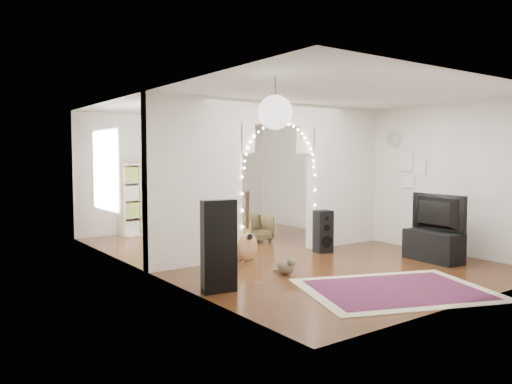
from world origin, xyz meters
TOP-DOWN VIEW (x-y plane):
  - floor at (0.00, 0.00)m, footprint 7.50×7.50m
  - ceiling at (0.00, 0.00)m, footprint 5.00×7.50m
  - wall_back at (0.00, 3.75)m, footprint 5.00×0.02m
  - wall_front at (0.00, -3.75)m, footprint 5.00×0.02m
  - wall_left at (-2.50, 0.00)m, footprint 0.02×7.50m
  - wall_right at (2.50, 0.00)m, footprint 0.02×7.50m
  - divider_wall at (0.00, 0.00)m, footprint 5.00×0.20m
  - fairy_lights at (0.00, -0.13)m, footprint 1.64×0.04m
  - window at (-2.47, 1.80)m, footprint 0.04×1.20m
  - wall_clock at (2.48, -0.60)m, footprint 0.03×0.31m
  - picture_frames at (2.48, -1.00)m, footprint 0.02×0.50m
  - paper_lantern at (-1.90, -2.40)m, footprint 0.40×0.40m
  - ceiling_fan at (0.00, 2.00)m, footprint 1.10×1.10m
  - area_rug at (-0.28, -2.89)m, footprint 2.85×2.51m
  - guitar_case at (-2.20, -1.62)m, footprint 0.47×0.21m
  - acoustic_guitar at (-0.80, -0.25)m, footprint 0.40×0.15m
  - tabby_cat at (-0.89, -1.38)m, footprint 0.21×0.44m
  - floor_speaker at (0.75, -0.43)m, footprint 0.35×0.32m
  - media_console at (1.70, -2.06)m, footprint 0.51×1.04m
  - tv at (1.70, -2.06)m, footprint 0.26×1.08m
  - bookcase at (-0.79, 3.50)m, footprint 1.60×0.67m
  - dining_table at (-0.54, 3.41)m, footprint 1.29×0.95m
  - flower_vase at (-0.54, 3.41)m, footprint 0.21×0.21m
  - dining_chair_left at (0.50, 2.30)m, footprint 0.62×0.63m
  - dining_chair_right at (0.44, 1.27)m, footprint 0.58×0.60m

SIDE VIEW (x-z plane):
  - floor at x=0.00m, z-range 0.00..0.00m
  - area_rug at x=-0.28m, z-range 0.00..0.02m
  - tabby_cat at x=-0.89m, z-range -0.03..0.26m
  - dining_chair_left at x=0.50m, z-range 0.00..0.47m
  - media_console at x=1.70m, z-range 0.00..0.50m
  - dining_chair_right at x=0.44m, z-range 0.00..0.54m
  - floor_speaker at x=0.75m, z-range 0.00..0.76m
  - acoustic_guitar at x=-0.80m, z-range -0.06..0.93m
  - guitar_case at x=-2.20m, z-range 0.00..1.19m
  - dining_table at x=-0.54m, z-range 0.30..1.06m
  - bookcase at x=-0.79m, z-range 0.00..1.60m
  - tv at x=1.70m, z-range 0.50..1.12m
  - flower_vase at x=-0.54m, z-range 0.76..0.95m
  - wall_back at x=0.00m, z-range 0.00..2.70m
  - wall_front at x=0.00m, z-range 0.00..2.70m
  - wall_left at x=-2.50m, z-range 0.00..2.70m
  - wall_right at x=2.50m, z-range 0.00..2.70m
  - divider_wall at x=0.00m, z-range 0.07..2.77m
  - window at x=-2.47m, z-range 0.80..2.20m
  - picture_frames at x=2.48m, z-range 1.15..1.85m
  - fairy_lights at x=0.00m, z-range 0.75..2.35m
  - wall_clock at x=2.48m, z-range 1.95..2.25m
  - paper_lantern at x=-1.90m, z-range 2.05..2.45m
  - ceiling_fan at x=0.00m, z-range 2.25..2.55m
  - ceiling at x=0.00m, z-range 2.69..2.71m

